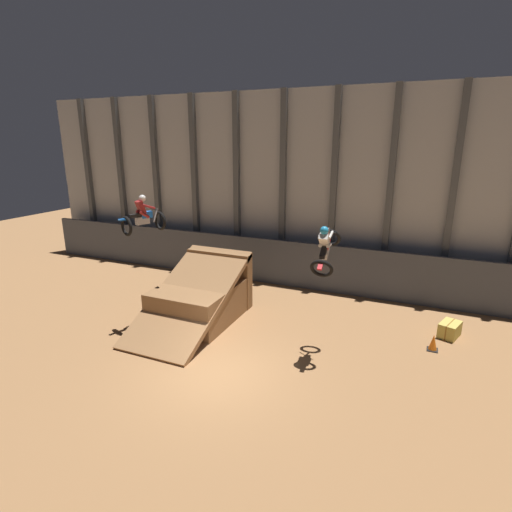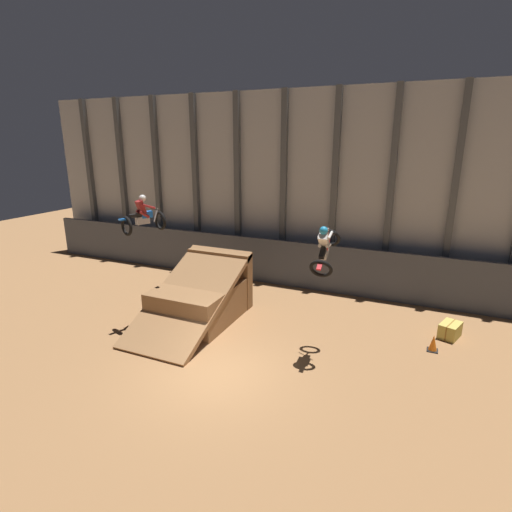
% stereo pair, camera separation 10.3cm
% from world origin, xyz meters
% --- Properties ---
extents(ground_plane, '(60.00, 60.00, 0.00)m').
position_xyz_m(ground_plane, '(0.00, 0.00, 0.00)').
color(ground_plane, '#996B42').
extents(arena_back_wall, '(32.00, 0.40, 9.35)m').
position_xyz_m(arena_back_wall, '(0.00, 9.37, 4.67)').
color(arena_back_wall, '#ADB2B7').
rests_on(arena_back_wall, ground_plane).
extents(lower_barrier, '(31.36, 0.20, 2.28)m').
position_xyz_m(lower_barrier, '(0.00, 8.38, 1.14)').
color(lower_barrier, '#474C56').
rests_on(lower_barrier, ground_plane).
extents(dirt_ramp, '(2.93, 5.44, 2.58)m').
position_xyz_m(dirt_ramp, '(-2.63, 3.52, 0.87)').
color(dirt_ramp, olive).
rests_on(dirt_ramp, ground_plane).
extents(rider_bike_left_air, '(1.23, 1.78, 1.44)m').
position_xyz_m(rider_bike_left_air, '(-4.25, 2.21, 4.25)').
color(rider_bike_left_air, black).
extents(rider_bike_right_air, '(0.82, 1.85, 1.70)m').
position_xyz_m(rider_bike_right_air, '(2.60, 2.50, 3.74)').
color(rider_bike_right_air, black).
extents(traffic_cone_near_ramp, '(0.36, 0.36, 0.58)m').
position_xyz_m(traffic_cone_near_ramp, '(6.12, 4.28, 0.28)').
color(traffic_cone_near_ramp, black).
rests_on(traffic_cone_near_ramp, ground_plane).
extents(hay_bale_trackside, '(0.86, 1.05, 0.57)m').
position_xyz_m(hay_bale_trackside, '(6.67, 5.61, 0.28)').
color(hay_bale_trackside, '#CCB751').
rests_on(hay_bale_trackside, ground_plane).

